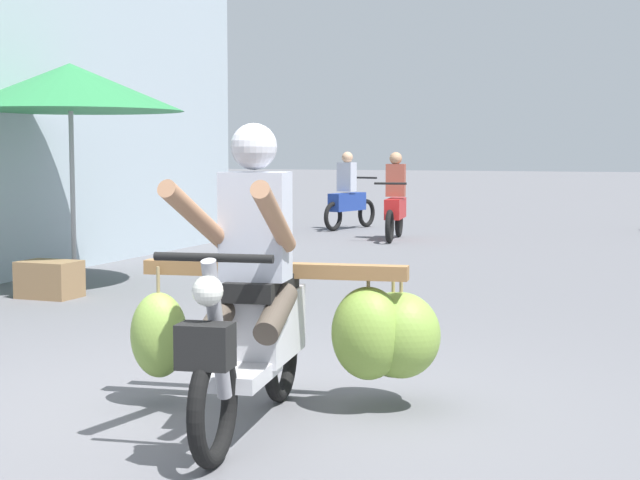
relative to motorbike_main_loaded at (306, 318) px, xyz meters
The scene contains 6 objects.
ground_plane 0.75m from the motorbike_main_loaded, 168.26° to the right, with size 120.00×120.00×0.00m, color slate.
motorbike_main_loaded is the anchor object (origin of this frame).
motorbike_distant_ahead_left 10.47m from the motorbike_main_loaded, 103.80° to the left, with size 0.53×1.61×1.40m.
motorbike_distant_ahead_right 12.43m from the motorbike_main_loaded, 108.13° to the left, with size 0.62×1.59×1.40m.
market_umbrella_near_shop 5.68m from the motorbike_main_loaded, 137.76° to the left, with size 2.32×2.32×2.32m.
produce_crate 4.98m from the motorbike_main_loaded, 141.92° to the left, with size 0.56×0.40×0.36m, color olive.
Camera 1 is at (2.43, -4.74, 1.45)m, focal length 54.90 mm.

